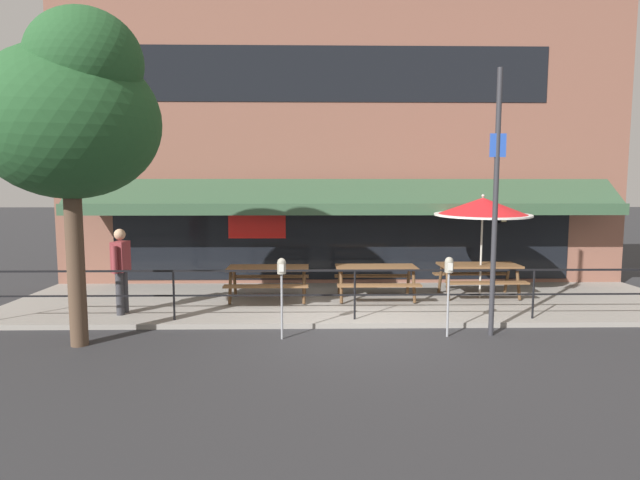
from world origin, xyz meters
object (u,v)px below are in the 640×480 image
object	(u,v)px
picnic_table_right	(479,271)
patio_umbrella_right	(483,207)
picnic_table_centre	(376,273)
street_sign_pole	(495,202)
picnic_table_left	(268,274)
pedestrian_walking	(121,267)
parking_meter_near	(282,274)
street_tree_curbside	(72,112)
parking_meter_far	(449,272)

from	to	relation	value
picnic_table_right	patio_umbrella_right	world-z (taller)	patio_umbrella_right
picnic_table_centre	street_sign_pole	size ratio (longest dim) A/B	0.39
picnic_table_left	pedestrian_walking	bearing A→B (deg)	-158.42
picnic_table_left	pedestrian_walking	world-z (taller)	pedestrian_walking
picnic_table_right	street_sign_pole	xyz separation A→B (m)	(-0.67, -2.70, 1.67)
picnic_table_left	street_sign_pole	distance (m)	5.08
picnic_table_left	picnic_table_centre	distance (m)	2.42
picnic_table_left	patio_umbrella_right	xyz separation A→B (m)	(4.83, 0.18, 1.47)
parking_meter_near	street_tree_curbside	world-z (taller)	street_tree_curbside
picnic_table_right	parking_meter_far	world-z (taller)	parking_meter_far
picnic_table_left	parking_meter_far	xyz separation A→B (m)	(3.36, -2.47, 0.44)
patio_umbrella_right	parking_meter_far	size ratio (longest dim) A/B	1.67
street_sign_pole	street_tree_curbside	distance (m)	7.15
picnic_table_centre	picnic_table_right	world-z (taller)	same
picnic_table_right	pedestrian_walking	bearing A→B (deg)	-169.44
picnic_table_centre	patio_umbrella_right	distance (m)	2.83
picnic_table_centre	picnic_table_left	bearing A→B (deg)	-178.82
parking_meter_near	parking_meter_far	xyz separation A→B (m)	(2.91, 0.09, 0.00)
picnic_table_left	street_tree_curbside	distance (m)	5.10
street_tree_curbside	patio_umbrella_right	bearing A→B (deg)	21.87
picnic_table_left	street_tree_curbside	size ratio (longest dim) A/B	0.34
picnic_table_centre	picnic_table_right	bearing A→B (deg)	6.12
picnic_table_centre	street_tree_curbside	distance (m)	6.76
patio_umbrella_right	parking_meter_near	bearing A→B (deg)	-147.98
pedestrian_walking	street_sign_pole	bearing A→B (deg)	-10.30
picnic_table_centre	street_sign_pole	distance (m)	3.44
picnic_table_centre	parking_meter_near	distance (m)	3.30
patio_umbrella_right	parking_meter_far	world-z (taller)	patio_umbrella_right
parking_meter_far	picnic_table_centre	bearing A→B (deg)	110.53
picnic_table_right	picnic_table_centre	bearing A→B (deg)	-173.88
picnic_table_centre	street_tree_curbside	bearing A→B (deg)	-150.69
picnic_table_centre	picnic_table_right	xyz separation A→B (m)	(2.42, 0.26, 0.00)
parking_meter_far	picnic_table_left	bearing A→B (deg)	143.67
picnic_table_left	parking_meter_far	bearing A→B (deg)	-36.33
picnic_table_right	pedestrian_walking	xyz separation A→B (m)	(-7.66, -1.43, 0.35)
patio_umbrella_right	picnic_table_left	bearing A→B (deg)	-177.86
picnic_table_right	patio_umbrella_right	bearing A→B (deg)	-90.00
parking_meter_far	street_tree_curbside	world-z (taller)	street_tree_curbside
picnic_table_right	picnic_table_left	bearing A→B (deg)	-176.35
parking_meter_near	parking_meter_far	bearing A→B (deg)	1.73
picnic_table_centre	picnic_table_right	size ratio (longest dim) A/B	1.00
picnic_table_left	picnic_table_right	distance (m)	4.84
pedestrian_walking	parking_meter_far	size ratio (longest dim) A/B	1.20
picnic_table_right	parking_meter_near	bearing A→B (deg)	-146.80
parking_meter_far	street_tree_curbside	xyz separation A→B (m)	(-6.19, -0.42, 2.66)
picnic_table_left	patio_umbrella_right	world-z (taller)	patio_umbrella_right
street_tree_curbside	picnic_table_centre	bearing A→B (deg)	29.31
picnic_table_centre	street_tree_curbside	xyz separation A→B (m)	(-5.24, -2.94, 3.10)
pedestrian_walking	street_sign_pole	size ratio (longest dim) A/B	0.37
patio_umbrella_right	pedestrian_walking	xyz separation A→B (m)	(-7.66, -1.30, -1.12)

